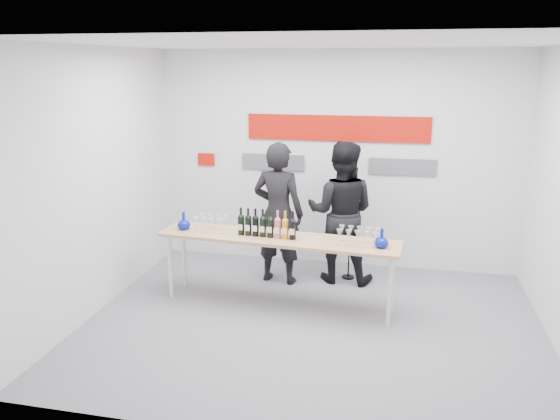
{
  "coord_description": "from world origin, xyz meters",
  "views": [
    {
      "loc": [
        0.82,
        -5.49,
        2.81
      ],
      "look_at": [
        -0.48,
        0.52,
        1.15
      ],
      "focal_mm": 35.0,
      "sensor_mm": 36.0,
      "label": 1
    }
  ],
  "objects": [
    {
      "name": "tasting_table",
      "position": [
        -0.48,
        0.42,
        0.79
      ],
      "size": [
        2.87,
        0.78,
        0.85
      ],
      "rotation": [
        0.0,
        0.0,
        -0.08
      ],
      "color": "tan",
      "rests_on": "ground"
    },
    {
      "name": "back_wall",
      "position": [
        0.0,
        2.0,
        1.5
      ],
      "size": [
        5.0,
        0.04,
        3.0
      ],
      "primitive_type": "cube",
      "color": "silver",
      "rests_on": "ground"
    },
    {
      "name": "decanter_left",
      "position": [
        -1.67,
        0.48,
        0.96
      ],
      "size": [
        0.16,
        0.16,
        0.21
      ],
      "primitive_type": null,
      "color": "#071791",
      "rests_on": "tasting_table"
    },
    {
      "name": "presenter_right",
      "position": [
        0.15,
        1.36,
        0.93
      ],
      "size": [
        0.93,
        0.74,
        1.86
      ],
      "primitive_type": "imported",
      "rotation": [
        0.0,
        0.0,
        3.1
      ],
      "color": "black",
      "rests_on": "ground"
    },
    {
      "name": "signage",
      "position": [
        -0.06,
        1.97,
        1.81
      ],
      "size": [
        3.38,
        0.02,
        0.79
      ],
      "color": "#B11107",
      "rests_on": "back_wall"
    },
    {
      "name": "glasses_left",
      "position": [
        -1.32,
        0.48,
        0.94
      ],
      "size": [
        0.38,
        0.25,
        0.18
      ],
      "color": "silver",
      "rests_on": "tasting_table"
    },
    {
      "name": "decanter_right",
      "position": [
        0.71,
        0.3,
        0.96
      ],
      "size": [
        0.16,
        0.16,
        0.21
      ],
      "primitive_type": null,
      "color": "#071791",
      "rests_on": "tasting_table"
    },
    {
      "name": "wine_bottles",
      "position": [
        -0.61,
        0.4,
        1.02
      ],
      "size": [
        0.71,
        0.13,
        0.33
      ],
      "rotation": [
        0.0,
        0.0,
        -0.08
      ],
      "color": "black",
      "rests_on": "tasting_table"
    },
    {
      "name": "presenter_left",
      "position": [
        -0.64,
        1.14,
        0.93
      ],
      "size": [
        0.74,
        0.54,
        1.86
      ],
      "primitive_type": "imported",
      "rotation": [
        0.0,
        0.0,
        2.99
      ],
      "color": "black",
      "rests_on": "ground"
    },
    {
      "name": "ground",
      "position": [
        0.0,
        0.0,
        0.0
      ],
      "size": [
        5.0,
        5.0,
        0.0
      ],
      "primitive_type": "plane",
      "color": "slate",
      "rests_on": "ground"
    },
    {
      "name": "mic_stand",
      "position": [
        0.26,
        1.44,
        0.44
      ],
      "size": [
        0.17,
        0.17,
        1.45
      ],
      "rotation": [
        0.0,
        0.0,
        0.35
      ],
      "color": "black",
      "rests_on": "ground"
    },
    {
      "name": "glasses_right",
      "position": [
        0.45,
        0.35,
        0.94
      ],
      "size": [
        0.48,
        0.25,
        0.18
      ],
      "color": "silver",
      "rests_on": "tasting_table"
    }
  ]
}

